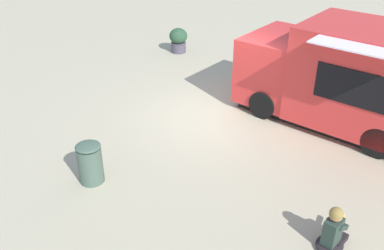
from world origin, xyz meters
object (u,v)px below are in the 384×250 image
Objects in this scene: person_customer at (333,231)px; planter_flowering_near at (178,39)px; food_truck at (348,79)px; trash_bin at (90,163)px.

person_customer is 0.96× the size of planter_flowering_near.
food_truck reaches higher than planter_flowering_near.
planter_flowering_near is 7.84m from trash_bin.
planter_flowering_near is at bearing 163.34° from person_customer.
food_truck is at bearing 6.15° from planter_flowering_near.
trash_bin is (-1.11, -6.22, -0.75)m from food_truck.
trash_bin is at bearing -100.16° from food_truck.
food_truck is 6.16× the size of trash_bin.
trash_bin is at bearing -44.52° from planter_flowering_near.
food_truck is 6.20× the size of planter_flowering_near.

